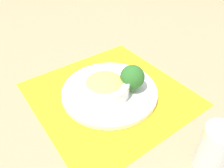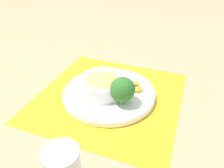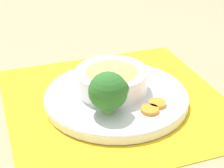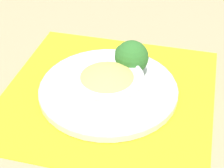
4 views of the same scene
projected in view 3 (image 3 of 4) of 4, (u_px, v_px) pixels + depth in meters
ground_plane at (116, 102)px, 0.82m from camera, size 4.00×4.00×0.00m
placemat at (116, 101)px, 0.82m from camera, size 0.53×0.53×0.00m
plate at (116, 96)px, 0.81m from camera, size 0.31×0.31×0.02m
bowl at (113, 78)px, 0.82m from camera, size 0.16×0.16×0.06m
broccoli_floret at (108, 91)px, 0.73m from camera, size 0.08×0.08×0.09m
carrot_slice_near at (150, 110)px, 0.75m from camera, size 0.04×0.04×0.01m
carrot_slice_middle at (157, 104)px, 0.77m from camera, size 0.04×0.04×0.01m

